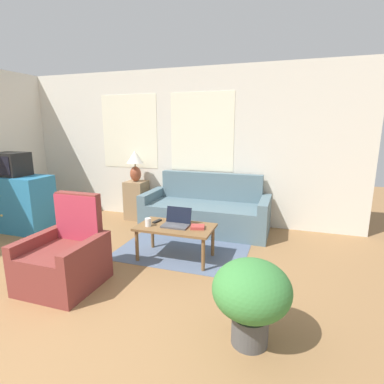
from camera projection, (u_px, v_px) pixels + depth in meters
wall_back at (169, 146)px, 5.29m from camera, size 6.50×0.06×2.60m
rug at (190, 242)px, 4.36m from camera, size 1.72×1.80×0.01m
couch at (206, 213)px, 4.87m from camera, size 2.00×0.82×0.89m
armchair at (66, 260)px, 3.16m from camera, size 0.72×0.73×0.94m
tv_dresser at (16, 203)px, 4.81m from camera, size 1.20×0.55×0.89m
television at (10, 164)px, 4.67m from camera, size 0.50×0.39×0.36m
side_table at (137, 200)px, 5.40m from camera, size 0.35×0.35×0.69m
table_lamp at (135, 163)px, 5.25m from camera, size 0.29×0.29×0.54m
coffee_table at (175, 230)px, 3.75m from camera, size 0.96×0.54×0.43m
laptop at (177, 222)px, 3.75m from camera, size 0.33×0.26×0.22m
cup_navy at (148, 222)px, 3.72m from camera, size 0.08×0.08×0.10m
book_red at (198, 227)px, 3.65m from camera, size 0.19×0.18×0.04m
tv_remote at (157, 221)px, 3.89m from camera, size 0.07×0.16×0.02m
potted_plant at (251, 294)px, 2.25m from camera, size 0.60×0.60×0.68m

